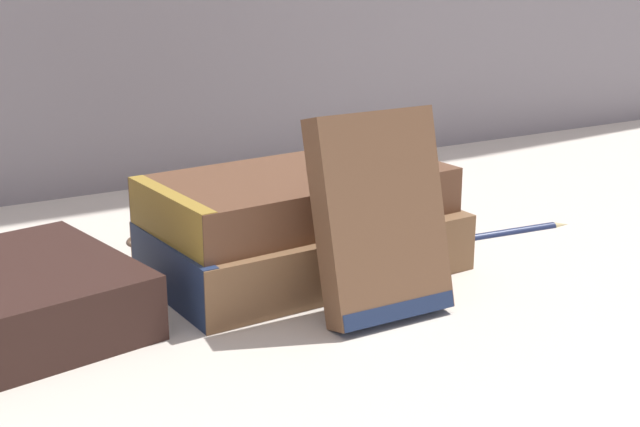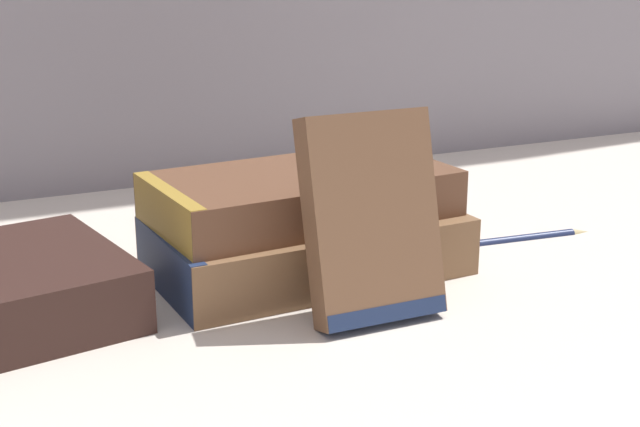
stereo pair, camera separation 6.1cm
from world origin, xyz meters
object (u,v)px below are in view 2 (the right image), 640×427
(book_flat_bottom, at_px, (301,247))
(book_leaning_front, at_px, (372,225))
(fountain_pen, at_px, (519,235))
(book_flat_top, at_px, (295,195))
(reading_glasses, at_px, (197,233))
(pocket_watch, at_px, (347,166))

(book_flat_bottom, height_order, book_leaning_front, book_leaning_front)
(book_leaning_front, height_order, fountain_pen, book_leaning_front)
(book_flat_top, bearing_deg, book_leaning_front, -87.48)
(reading_glasses, xyz_separation_m, fountain_pen, (0.26, -0.14, 0.00))
(book_flat_bottom, xyz_separation_m, reading_glasses, (-0.05, 0.13, -0.02))
(book_flat_bottom, height_order, book_flat_top, book_flat_top)
(book_flat_top, height_order, pocket_watch, pocket_watch)
(fountain_pen, bearing_deg, book_flat_top, -177.30)
(book_flat_bottom, distance_m, pocket_watch, 0.07)
(book_flat_top, distance_m, fountain_pen, 0.22)
(book_flat_top, distance_m, pocket_watch, 0.05)
(pocket_watch, relative_size, reading_glasses, 0.54)
(book_flat_top, distance_m, reading_glasses, 0.15)
(book_flat_top, relative_size, reading_glasses, 2.16)
(reading_glasses, bearing_deg, book_flat_top, -55.66)
(fountain_pen, bearing_deg, reading_glasses, 157.67)
(reading_glasses, bearing_deg, pocket_watch, -42.58)
(book_leaning_front, bearing_deg, fountain_pen, 25.13)
(book_leaning_front, bearing_deg, book_flat_bottom, 96.33)
(book_flat_top, height_order, reading_glasses, book_flat_top)
(book_flat_bottom, xyz_separation_m, fountain_pen, (0.21, -0.00, -0.02))
(book_flat_bottom, relative_size, reading_glasses, 2.19)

